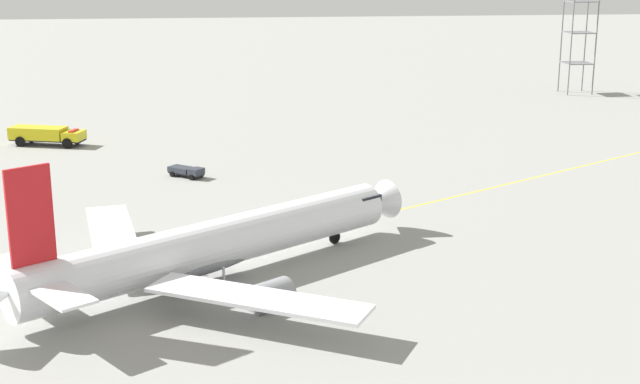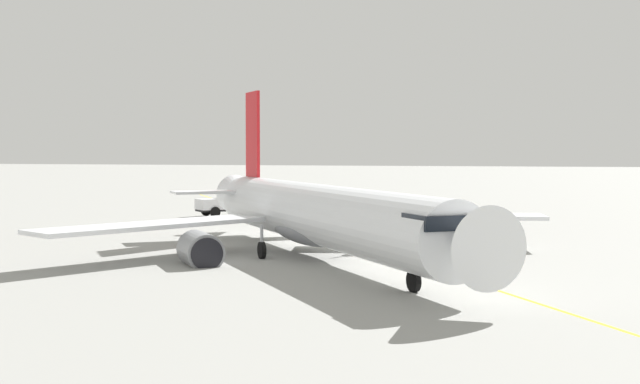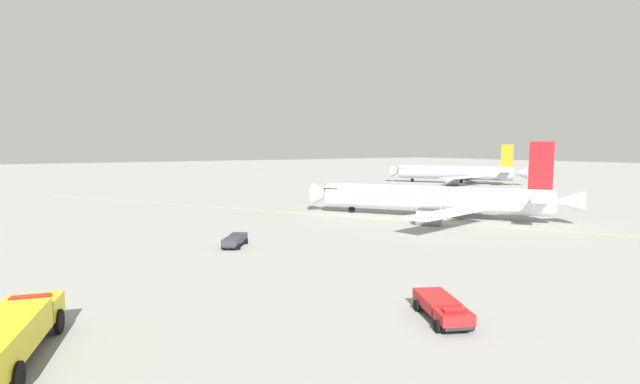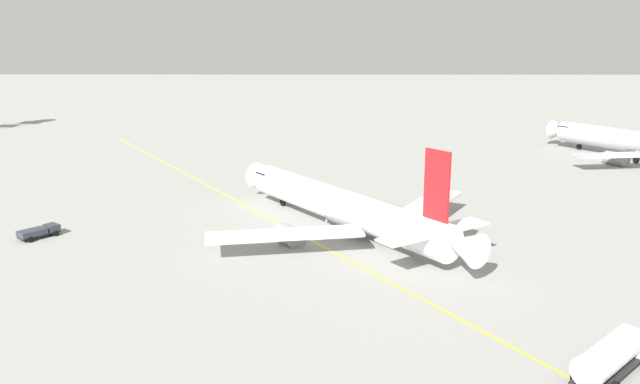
% 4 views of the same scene
% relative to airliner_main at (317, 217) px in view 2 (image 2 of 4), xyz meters
% --- Properties ---
extents(ground_plane, '(600.00, 600.00, 0.00)m').
position_rel_airliner_main_xyz_m(ground_plane, '(0.39, 1.36, -2.70)').
color(ground_plane, gray).
extents(airliner_main, '(34.94, 30.12, 11.94)m').
position_rel_airliner_main_xyz_m(airliner_main, '(0.00, 0.00, 0.00)').
color(airliner_main, white).
rests_on(airliner_main, ground_plane).
extents(fuel_tanker_truck, '(7.71, 7.87, 2.87)m').
position_rel_airliner_main_xyz_m(fuel_tanker_truck, '(-32.17, -16.71, -1.13)').
color(fuel_tanker_truck, '#232326').
rests_on(fuel_tanker_truck, ground_plane).
extents(taxiway_centreline, '(146.79, 90.39, 0.01)m').
position_rel_airliner_main_xyz_m(taxiway_centreline, '(-5.33, 2.65, -2.70)').
color(taxiway_centreline, yellow).
rests_on(taxiway_centreline, ground_plane).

